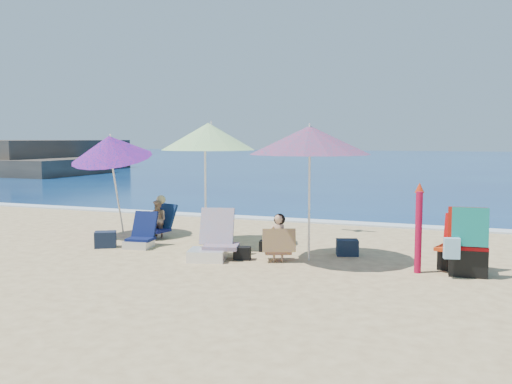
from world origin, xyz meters
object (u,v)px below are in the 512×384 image
(umbrella_striped, at_px, (208,137))
(chair_navy, at_px, (141,238))
(umbrella_turquoise, at_px, (310,140))
(person_center, at_px, (278,239))
(furled_umbrella, at_px, (419,224))
(chair_rainbow, at_px, (212,246))
(person_left, at_px, (159,219))
(umbrella_blue, at_px, (111,147))
(camp_chair_right, at_px, (467,250))
(camp_chair_left, at_px, (457,253))

(umbrella_striped, bearing_deg, chair_navy, -146.85)
(umbrella_turquoise, relative_size, person_center, 2.99)
(furled_umbrella, relative_size, chair_navy, 2.09)
(furled_umbrella, height_order, chair_rainbow, furled_umbrella)
(umbrella_striped, xyz_separation_m, person_center, (1.70, -0.93, -1.66))
(umbrella_striped, bearing_deg, umbrella_turquoise, -18.40)
(furled_umbrella, bearing_deg, chair_rainbow, -175.89)
(umbrella_turquoise, relative_size, furled_umbrella, 1.73)
(umbrella_turquoise, distance_m, person_left, 3.90)
(umbrella_turquoise, relative_size, chair_navy, 3.62)
(umbrella_striped, xyz_separation_m, furled_umbrella, (3.90, -0.89, -1.30))
(umbrella_striped, height_order, person_left, umbrella_striped)
(umbrella_turquoise, bearing_deg, chair_rainbow, -165.27)
(person_left, bearing_deg, umbrella_turquoise, -16.41)
(umbrella_blue, distance_m, furled_umbrella, 6.32)
(camp_chair_right, distance_m, person_left, 5.95)
(umbrella_blue, xyz_separation_m, furled_umbrella, (6.14, -0.99, -1.09))
(furled_umbrella, bearing_deg, chair_navy, 177.81)
(umbrella_blue, xyz_separation_m, chair_rainbow, (2.85, -1.23, -1.61))
(umbrella_striped, height_order, umbrella_blue, umbrella_striped)
(camp_chair_right, bearing_deg, umbrella_striped, 170.29)
(camp_chair_right, height_order, person_center, camp_chair_right)
(umbrella_blue, bearing_deg, chair_rainbow, -23.28)
(umbrella_turquoise, height_order, person_center, umbrella_turquoise)
(umbrella_striped, relative_size, camp_chair_right, 2.27)
(camp_chair_left, xyz_separation_m, person_center, (-2.75, -0.44, 0.13))
(camp_chair_right, bearing_deg, person_left, 169.60)
(camp_chair_right, bearing_deg, umbrella_turquoise, 178.37)
(furled_umbrella, height_order, person_center, furled_umbrella)
(person_center, bearing_deg, camp_chair_left, 9.01)
(umbrella_striped, bearing_deg, chair_rainbow, -61.87)
(umbrella_turquoise, height_order, person_left, umbrella_turquoise)
(chair_navy, height_order, person_center, person_center)
(chair_navy, distance_m, camp_chair_left, 5.51)
(chair_navy, distance_m, chair_rainbow, 1.72)
(umbrella_striped, distance_m, chair_navy, 2.27)
(umbrella_striped, relative_size, umbrella_blue, 1.05)
(umbrella_blue, relative_size, chair_navy, 3.46)
(umbrella_striped, height_order, camp_chair_right, umbrella_striped)
(chair_rainbow, xyz_separation_m, person_center, (1.10, 0.19, 0.16))
(chair_navy, bearing_deg, person_left, 101.02)
(camp_chair_left, relative_size, camp_chair_right, 0.83)
(chair_rainbow, height_order, person_left, person_left)
(umbrella_striped, xyz_separation_m, camp_chair_right, (4.59, -0.78, -1.67))
(umbrella_striped, height_order, camp_chair_left, umbrella_striped)
(umbrella_striped, distance_m, person_center, 2.55)
(umbrella_blue, bearing_deg, person_left, 10.69)
(umbrella_blue, distance_m, person_center, 4.33)
(chair_navy, relative_size, person_left, 0.75)
(umbrella_turquoise, bearing_deg, umbrella_blue, 169.47)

